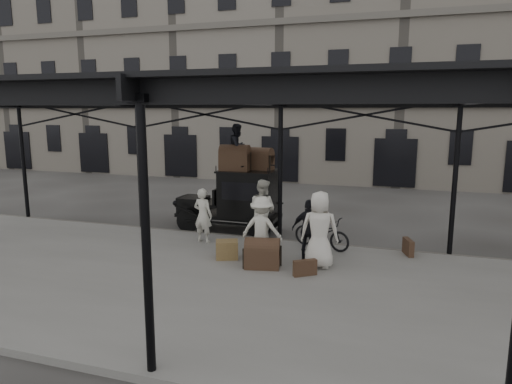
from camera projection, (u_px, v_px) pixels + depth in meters
ground at (261, 263)px, 12.65m from camera, size 120.00×120.00×0.00m
platform at (236, 287)px, 10.76m from camera, size 28.00×8.00×0.15m
canopy at (239, 91)px, 10.22m from camera, size 22.50×9.00×4.74m
building_frontage at (347, 64)px, 28.27m from camera, size 64.00×8.00×14.00m
taxi at (240, 197)px, 15.81m from camera, size 3.65×1.55×2.18m
porter_left at (203, 215)px, 14.02m from camera, size 0.67×0.49×1.69m
porter_midleft at (262, 210)px, 14.29m from camera, size 1.12×0.99×1.92m
porter_centre at (319, 230)px, 11.73m from camera, size 1.05×0.75×2.01m
porter_official at (309, 230)px, 12.35m from camera, size 1.02×0.53×1.67m
porter_right at (262, 229)px, 12.34m from camera, size 1.15×0.68×1.75m
bicycle at (322, 233)px, 13.45m from camera, size 1.91×1.19×0.95m
porter_roof at (238, 147)px, 15.41m from camera, size 0.73×0.86×1.56m
steamer_trunk_roof_near at (235, 160)px, 15.36m from camera, size 1.03×0.68×0.72m
steamer_trunk_roof_far at (260, 160)px, 15.57m from camera, size 0.94×0.66×0.63m
steamer_trunk_platform at (262, 255)px, 11.82m from camera, size 0.99×0.71×0.66m
wicker_hamper at (227, 250)px, 12.56m from camera, size 0.72×0.64×0.50m
suitcase_upright at (408, 247)px, 12.87m from camera, size 0.33×0.62×0.45m
suitcase_flat at (305, 268)px, 11.25m from camera, size 0.58×0.47×0.40m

